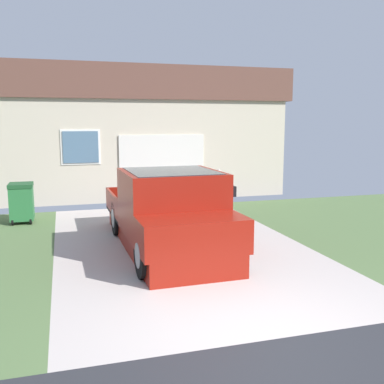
{
  "coord_description": "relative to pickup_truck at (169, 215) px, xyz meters",
  "views": [
    {
      "loc": [
        -2.35,
        -4.61,
        2.63
      ],
      "look_at": [
        0.25,
        4.26,
        1.18
      ],
      "focal_mm": 41.54,
      "sensor_mm": 36.0,
      "label": 1
    }
  ],
  "objects": [
    {
      "name": "pickup_truck",
      "position": [
        0.0,
        0.0,
        0.0
      ],
      "size": [
        2.11,
        5.05,
        1.69
      ],
      "rotation": [
        0.0,
        0.0,
        3.16
      ],
      "color": "maroon",
      "rests_on": "ground"
    },
    {
      "name": "wheeled_trash_bin",
      "position": [
        -3.14,
        3.62,
        -0.18
      ],
      "size": [
        0.6,
        0.72,
        1.05
      ],
      "color": "#286B38",
      "rests_on": "ground"
    },
    {
      "name": "house_with_garage",
      "position": [
        0.37,
        8.54,
        1.54
      ],
      "size": [
        11.07,
        5.56,
        4.51
      ],
      "color": "beige",
      "rests_on": "ground"
    },
    {
      "name": "handbag",
      "position": [
        1.44,
        0.37,
        -0.62
      ],
      "size": [
        0.36,
        0.19,
        0.43
      ],
      "color": "#232328",
      "rests_on": "ground"
    },
    {
      "name": "person_with_hat",
      "position": [
        1.28,
        0.58,
        0.14
      ],
      "size": [
        0.38,
        0.42,
        1.62
      ],
      "rotation": [
        0.0,
        0.0,
        -2.14
      ],
      "color": "navy",
      "rests_on": "ground"
    }
  ]
}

